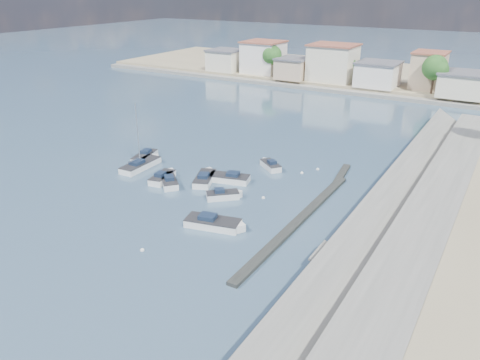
% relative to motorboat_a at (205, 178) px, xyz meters
% --- Properties ---
extents(ground, '(400.00, 400.00, 0.00)m').
position_rel_motorboat_a_xyz_m(ground, '(7.46, 26.02, -0.38)').
color(ground, '#294253').
rests_on(ground, ground).
extents(seawall_walkway, '(5.00, 90.00, 1.80)m').
position_rel_motorboat_a_xyz_m(seawall_walkway, '(25.96, -0.98, 0.52)').
color(seawall_walkway, slate).
rests_on(seawall_walkway, ground).
extents(breakwater, '(2.00, 31.02, 0.35)m').
position_rel_motorboat_a_xyz_m(breakwater, '(14.37, -1.29, -0.21)').
color(breakwater, black).
rests_on(breakwater, ground).
extents(far_shore_land, '(160.00, 40.00, 1.40)m').
position_rel_motorboat_a_xyz_m(far_shore_land, '(7.46, 78.02, 0.32)').
color(far_shore_land, gray).
rests_on(far_shore_land, ground).
extents(far_shore_quay, '(160.00, 2.50, 0.80)m').
position_rel_motorboat_a_xyz_m(far_shore_quay, '(7.46, 57.02, 0.02)').
color(far_shore_quay, slate).
rests_on(far_shore_quay, ground).
extents(far_town, '(113.01, 12.80, 8.35)m').
position_rel_motorboat_a_xyz_m(far_town, '(18.18, 62.94, 4.56)').
color(far_town, beige).
rests_on(far_town, far_shore_land).
extents(shore_trees, '(74.56, 38.32, 7.92)m').
position_rel_motorboat_a_xyz_m(shore_trees, '(15.81, 54.13, 5.84)').
color(shore_trees, '#38281E').
rests_on(shore_trees, ground).
extents(motorboat_a, '(3.73, 5.56, 1.48)m').
position_rel_motorboat_a_xyz_m(motorboat_a, '(0.00, 0.00, 0.00)').
color(motorboat_a, white).
rests_on(motorboat_a, ground).
extents(motorboat_b, '(3.72, 3.56, 1.48)m').
position_rel_motorboat_a_xyz_m(motorboat_b, '(4.83, -3.07, -0.00)').
color(motorboat_b, white).
rests_on(motorboat_b, ground).
extents(motorboat_c, '(4.51, 4.34, 1.48)m').
position_rel_motorboat_a_xyz_m(motorboat_c, '(-3.37, -2.99, 0.00)').
color(motorboat_c, white).
rests_on(motorboat_c, ground).
extents(motorboat_d, '(5.67, 3.24, 1.48)m').
position_rel_motorboat_a_xyz_m(motorboat_d, '(2.35, 1.37, -0.00)').
color(motorboat_d, white).
rests_on(motorboat_d, ground).
extents(motorboat_e, '(2.42, 4.79, 1.48)m').
position_rel_motorboat_a_xyz_m(motorboat_e, '(-4.65, -2.46, -0.00)').
color(motorboat_e, white).
rests_on(motorboat_e, ground).
extents(motorboat_f, '(3.87, 3.46, 1.48)m').
position_rel_motorboat_a_xyz_m(motorboat_f, '(4.83, 8.07, -0.00)').
color(motorboat_f, white).
rests_on(motorboat_f, ground).
extents(motorboat_g, '(3.04, 5.46, 1.48)m').
position_rel_motorboat_a_xyz_m(motorboat_g, '(-11.59, 1.74, 0.00)').
color(motorboat_g, white).
rests_on(motorboat_g, ground).
extents(motorboat_h, '(6.33, 3.43, 1.48)m').
position_rel_motorboat_a_xyz_m(motorboat_h, '(7.77, -9.24, -0.00)').
color(motorboat_h, white).
rests_on(motorboat_h, ground).
extents(sailboat, '(2.37, 6.95, 9.00)m').
position_rel_motorboat_a_xyz_m(sailboat, '(-9.89, -0.51, 0.03)').
color(sailboat, white).
rests_on(sailboat, ground).
extents(mooring_buoys, '(16.38, 28.09, 0.40)m').
position_rel_motorboat_a_xyz_m(mooring_buoys, '(11.34, 0.28, -0.33)').
color(mooring_buoys, white).
rests_on(mooring_buoys, ground).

